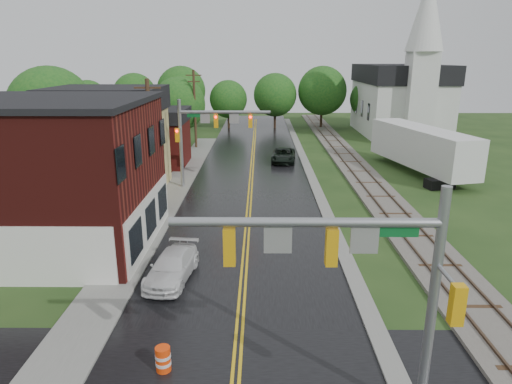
{
  "coord_description": "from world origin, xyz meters",
  "views": [
    {
      "loc": [
        0.8,
        -9.28,
        10.38
      ],
      "look_at": [
        0.58,
        13.91,
        3.5
      ],
      "focal_mm": 32.0,
      "sensor_mm": 36.0,
      "label": 1
    }
  ],
  "objects_px": {
    "brick_building": "(20,174)",
    "church": "(402,92)",
    "semi_trailer": "(421,147)",
    "utility_pole_c": "(195,108)",
    "pickup_white": "(172,267)",
    "traffic_signal_near": "(358,265)",
    "suv_dark": "(283,155)",
    "traffic_signal_far": "(207,128)",
    "utility_pole_b": "(151,142)",
    "construction_barrel": "(163,359)",
    "tree_left_e": "(180,105)",
    "tree_left_b": "(53,111)",
    "tree_left_c": "(124,114)"
  },
  "relations": [
    {
      "from": "church",
      "to": "semi_trailer",
      "type": "distance_m",
      "value": 22.45
    },
    {
      "from": "tree_left_c",
      "to": "construction_barrel",
      "type": "xyz_separation_m",
      "value": [
        11.35,
        -35.9,
        -4.05
      ]
    },
    {
      "from": "church",
      "to": "semi_trailer",
      "type": "xyz_separation_m",
      "value": [
        -4.45,
        -21.75,
        -3.35
      ]
    },
    {
      "from": "church",
      "to": "pickup_white",
      "type": "relative_size",
      "value": 4.44
    },
    {
      "from": "tree_left_c",
      "to": "construction_barrel",
      "type": "bearing_deg",
      "value": -72.46
    },
    {
      "from": "utility_pole_c",
      "to": "utility_pole_b",
      "type": "bearing_deg",
      "value": -90.0
    },
    {
      "from": "traffic_signal_far",
      "to": "tree_left_e",
      "type": "bearing_deg",
      "value": 105.89
    },
    {
      "from": "pickup_white",
      "to": "semi_trailer",
      "type": "height_order",
      "value": "semi_trailer"
    },
    {
      "from": "traffic_signal_near",
      "to": "suv_dark",
      "type": "distance_m",
      "value": 34.89
    },
    {
      "from": "semi_trailer",
      "to": "utility_pole_c",
      "type": "bearing_deg",
      "value": 151.73
    },
    {
      "from": "traffic_signal_near",
      "to": "suv_dark",
      "type": "bearing_deg",
      "value": 90.47
    },
    {
      "from": "church",
      "to": "tree_left_b",
      "type": "relative_size",
      "value": 2.06
    },
    {
      "from": "pickup_white",
      "to": "construction_barrel",
      "type": "relative_size",
      "value": 4.91
    },
    {
      "from": "pickup_white",
      "to": "traffic_signal_near",
      "type": "bearing_deg",
      "value": -44.4
    },
    {
      "from": "utility_pole_b",
      "to": "semi_trailer",
      "type": "distance_m",
      "value": 24.58
    },
    {
      "from": "church",
      "to": "utility_pole_b",
      "type": "relative_size",
      "value": 2.22
    },
    {
      "from": "utility_pole_b",
      "to": "construction_barrel",
      "type": "xyz_separation_m",
      "value": [
        4.3,
        -18.0,
        -4.26
      ]
    },
    {
      "from": "tree_left_c",
      "to": "construction_barrel",
      "type": "height_order",
      "value": "tree_left_c"
    },
    {
      "from": "tree_left_e",
      "to": "tree_left_b",
      "type": "bearing_deg",
      "value": -122.74
    },
    {
      "from": "church",
      "to": "traffic_signal_near",
      "type": "relative_size",
      "value": 2.72
    },
    {
      "from": "utility_pole_c",
      "to": "tree_left_b",
      "type": "bearing_deg",
      "value": -132.39
    },
    {
      "from": "traffic_signal_near",
      "to": "tree_left_c",
      "type": "relative_size",
      "value": 0.96
    },
    {
      "from": "construction_barrel",
      "to": "suv_dark",
      "type": "bearing_deg",
      "value": 80.1
    },
    {
      "from": "church",
      "to": "utility_pole_b",
      "type": "bearing_deg",
      "value": -130.18
    },
    {
      "from": "suv_dark",
      "to": "pickup_white",
      "type": "bearing_deg",
      "value": -98.84
    },
    {
      "from": "traffic_signal_near",
      "to": "utility_pole_c",
      "type": "height_order",
      "value": "utility_pole_c"
    },
    {
      "from": "traffic_signal_near",
      "to": "pickup_white",
      "type": "height_order",
      "value": "traffic_signal_near"
    },
    {
      "from": "brick_building",
      "to": "tree_left_c",
      "type": "relative_size",
      "value": 1.87
    },
    {
      "from": "church",
      "to": "traffic_signal_far",
      "type": "relative_size",
      "value": 2.72
    },
    {
      "from": "church",
      "to": "tree_left_c",
      "type": "bearing_deg",
      "value": -157.76
    },
    {
      "from": "tree_left_e",
      "to": "traffic_signal_far",
      "type": "bearing_deg",
      "value": -74.11
    },
    {
      "from": "traffic_signal_near",
      "to": "suv_dark",
      "type": "height_order",
      "value": "traffic_signal_near"
    },
    {
      "from": "suv_dark",
      "to": "tree_left_e",
      "type": "bearing_deg",
      "value": 147.93
    },
    {
      "from": "utility_pole_b",
      "to": "tree_left_b",
      "type": "height_order",
      "value": "tree_left_b"
    },
    {
      "from": "tree_left_c",
      "to": "semi_trailer",
      "type": "bearing_deg",
      "value": -15.07
    },
    {
      "from": "utility_pole_c",
      "to": "semi_trailer",
      "type": "relative_size",
      "value": 0.64
    },
    {
      "from": "traffic_signal_far",
      "to": "utility_pole_c",
      "type": "relative_size",
      "value": 0.82
    },
    {
      "from": "utility_pole_b",
      "to": "semi_trailer",
      "type": "relative_size",
      "value": 0.64
    },
    {
      "from": "tree_left_b",
      "to": "tree_left_c",
      "type": "xyz_separation_m",
      "value": [
        4.0,
        8.0,
        -1.21
      ]
    },
    {
      "from": "utility_pole_c",
      "to": "suv_dark",
      "type": "distance_m",
      "value": 13.05
    },
    {
      "from": "brick_building",
      "to": "traffic_signal_far",
      "type": "distance_m",
      "value": 15.03
    },
    {
      "from": "church",
      "to": "tree_left_c",
      "type": "relative_size",
      "value": 2.61
    },
    {
      "from": "brick_building",
      "to": "church",
      "type": "distance_m",
      "value": 50.58
    },
    {
      "from": "tree_left_e",
      "to": "semi_trailer",
      "type": "bearing_deg",
      "value": -29.7
    },
    {
      "from": "traffic_signal_far",
      "to": "tree_left_e",
      "type": "distance_m",
      "value": 19.65
    },
    {
      "from": "suv_dark",
      "to": "construction_barrel",
      "type": "xyz_separation_m",
      "value": [
        -5.69,
        -32.63,
        -0.24
      ]
    },
    {
      "from": "traffic_signal_far",
      "to": "utility_pole_b",
      "type": "distance_m",
      "value": 6.01
    },
    {
      "from": "utility_pole_c",
      "to": "tree_left_c",
      "type": "height_order",
      "value": "utility_pole_c"
    },
    {
      "from": "tree_left_b",
      "to": "pickup_white",
      "type": "height_order",
      "value": "tree_left_b"
    },
    {
      "from": "brick_building",
      "to": "church",
      "type": "relative_size",
      "value": 0.71
    }
  ]
}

